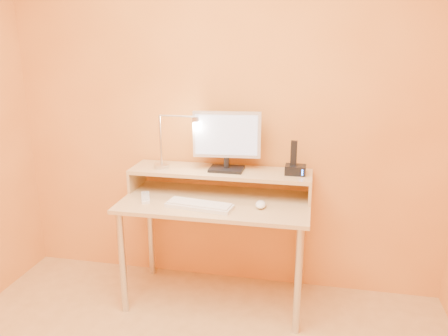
% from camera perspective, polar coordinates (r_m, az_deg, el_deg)
% --- Properties ---
extents(wall_back, '(3.00, 0.04, 2.50)m').
position_cam_1_polar(wall_back, '(2.99, 0.17, 7.47)').
color(wall_back, '#F09E47').
rests_on(wall_back, floor).
extents(desk_leg_fl, '(0.04, 0.04, 0.69)m').
position_cam_1_polar(desk_leg_fl, '(2.93, -13.00, -11.89)').
color(desk_leg_fl, silver).
rests_on(desk_leg_fl, floor).
extents(desk_leg_fr, '(0.04, 0.04, 0.69)m').
position_cam_1_polar(desk_leg_fr, '(2.70, 9.55, -14.26)').
color(desk_leg_fr, silver).
rests_on(desk_leg_fr, floor).
extents(desk_leg_bl, '(0.04, 0.04, 0.69)m').
position_cam_1_polar(desk_leg_bl, '(3.34, -9.47, -8.02)').
color(desk_leg_bl, silver).
rests_on(desk_leg_bl, floor).
extents(desk_leg_br, '(0.04, 0.04, 0.69)m').
position_cam_1_polar(desk_leg_br, '(3.14, 9.93, -9.67)').
color(desk_leg_br, silver).
rests_on(desk_leg_br, floor).
extents(desk_lower, '(1.20, 0.60, 0.02)m').
position_cam_1_polar(desk_lower, '(2.83, -1.12, -4.45)').
color(desk_lower, tan).
rests_on(desk_lower, floor).
extents(shelf_riser_left, '(0.02, 0.30, 0.14)m').
position_cam_1_polar(shelf_riser_left, '(3.11, -11.20, -1.26)').
color(shelf_riser_left, tan).
rests_on(shelf_riser_left, desk_lower).
extents(shelf_riser_right, '(0.02, 0.30, 0.14)m').
position_cam_1_polar(shelf_riser_right, '(2.88, 11.10, -2.68)').
color(shelf_riser_right, tan).
rests_on(shelf_riser_right, desk_lower).
extents(desk_shelf, '(1.20, 0.30, 0.02)m').
position_cam_1_polar(desk_shelf, '(2.92, -0.49, -0.49)').
color(desk_shelf, tan).
rests_on(desk_shelf, desk_lower).
extents(monitor_foot, '(0.22, 0.16, 0.02)m').
position_cam_1_polar(monitor_foot, '(2.90, 0.32, -0.13)').
color(monitor_foot, black).
rests_on(monitor_foot, desk_shelf).
extents(monitor_neck, '(0.04, 0.04, 0.07)m').
position_cam_1_polar(monitor_neck, '(2.89, 0.33, 0.71)').
color(monitor_neck, black).
rests_on(monitor_neck, monitor_foot).
extents(monitor_panel, '(0.44, 0.08, 0.30)m').
position_cam_1_polar(monitor_panel, '(2.85, 0.37, 4.34)').
color(monitor_panel, silver).
rests_on(monitor_panel, monitor_neck).
extents(monitor_back, '(0.40, 0.05, 0.25)m').
position_cam_1_polar(monitor_back, '(2.88, 0.46, 4.43)').
color(monitor_back, black).
rests_on(monitor_back, monitor_panel).
extents(monitor_screen, '(0.40, 0.04, 0.26)m').
position_cam_1_polar(monitor_screen, '(2.84, 0.30, 4.26)').
color(monitor_screen, '#ABBADA').
rests_on(monitor_screen, monitor_panel).
extents(lamp_base, '(0.10, 0.10, 0.02)m').
position_cam_1_polar(lamp_base, '(2.99, -8.08, 0.25)').
color(lamp_base, silver).
rests_on(lamp_base, desk_shelf).
extents(lamp_post, '(0.01, 0.01, 0.33)m').
position_cam_1_polar(lamp_post, '(2.94, -8.21, 3.58)').
color(lamp_post, silver).
rests_on(lamp_post, lamp_base).
extents(lamp_arm, '(0.24, 0.01, 0.01)m').
position_cam_1_polar(lamp_arm, '(2.87, -6.08, 6.70)').
color(lamp_arm, silver).
rests_on(lamp_arm, lamp_post).
extents(lamp_head, '(0.04, 0.04, 0.03)m').
position_cam_1_polar(lamp_head, '(2.84, -3.74, 6.35)').
color(lamp_head, silver).
rests_on(lamp_head, lamp_arm).
extents(lamp_bulb, '(0.03, 0.03, 0.00)m').
position_cam_1_polar(lamp_bulb, '(2.84, -3.74, 6.03)').
color(lamp_bulb, '#FFEAC6').
rests_on(lamp_bulb, lamp_head).
extents(phone_dock, '(0.13, 0.10, 0.06)m').
position_cam_1_polar(phone_dock, '(2.85, 9.22, -0.23)').
color(phone_dock, black).
rests_on(phone_dock, desk_shelf).
extents(phone_handset, '(0.04, 0.03, 0.16)m').
position_cam_1_polar(phone_handset, '(2.82, 9.02, 1.93)').
color(phone_handset, black).
rests_on(phone_handset, phone_dock).
extents(phone_led, '(0.01, 0.00, 0.04)m').
position_cam_1_polar(phone_led, '(2.80, 10.09, -0.58)').
color(phone_led, '#2C83EC').
rests_on(phone_led, phone_dock).
extents(keyboard, '(0.43, 0.19, 0.02)m').
position_cam_1_polar(keyboard, '(2.71, -3.22, -4.91)').
color(keyboard, silver).
rests_on(keyboard, desk_lower).
extents(mouse, '(0.07, 0.12, 0.04)m').
position_cam_1_polar(mouse, '(2.71, 4.76, -4.72)').
color(mouse, white).
rests_on(mouse, desk_lower).
extents(remote_control, '(0.12, 0.19, 0.02)m').
position_cam_1_polar(remote_control, '(2.89, -10.12, -3.78)').
color(remote_control, silver).
rests_on(remote_control, desk_lower).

